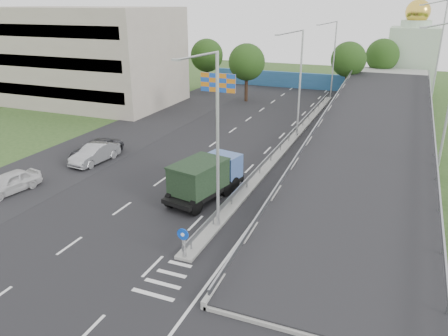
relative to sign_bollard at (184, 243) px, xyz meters
The scene contains 22 objects.
ground 2.41m from the sign_bollard, 90.00° to the right, with size 160.00×160.00×0.00m, color #2D4C1E.
road_surface 18.11m from the sign_bollard, 99.55° to the left, with size 26.00×90.00×0.04m, color black.
parking_strip 23.98m from the sign_bollard, 131.91° to the left, with size 8.00×90.00×0.05m, color black.
median 21.85m from the sign_bollard, 90.00° to the left, with size 1.00×44.00×0.20m, color gray.
overpass_ramp 23.09m from the sign_bollard, 71.04° to the left, with size 10.00×50.00×3.50m.
median_guardrail 21.83m from the sign_bollard, 90.00° to the left, with size 0.09×44.00×0.71m.
sign_bollard is the anchor object (origin of this frame).
lamp_post_near 6.12m from the sign_bollard, 88.36° to the left, with size 2.74×0.18×10.08m.
lamp_post_mid 24.30m from the sign_bollard, 89.74° to the left, with size 2.74×0.18×10.08m.
lamp_post_far 44.08m from the sign_bollard, 89.86° to the left, with size 2.74×0.18×10.08m.
beige_building 42.59m from the sign_bollard, 135.17° to the left, with size 24.00×14.00×12.00m, color #A29688.
blue_wall 49.99m from the sign_bollard, 94.59° to the left, with size 30.00×0.50×2.40m, color #255C88.
church 58.84m from the sign_bollard, 80.19° to the left, with size 7.00×7.00×13.80m.
billboard 27.53m from the sign_bollard, 109.21° to the left, with size 4.00×0.24×5.50m.
tree_left_mid 39.34m from the sign_bollard, 104.81° to the left, with size 4.80×4.80×7.60m.
tree_median_far 46.06m from the sign_bollard, 87.50° to the left, with size 4.80×4.80×7.60m.
tree_left_far 46.64m from the sign_bollard, 112.80° to the left, with size 4.80×4.80×7.60m.
tree_ramp_far 53.33m from the sign_bollard, 83.52° to the left, with size 4.80×4.80×7.60m.
dump_truck 7.83m from the sign_bollard, 106.05° to the left, with size 3.55×6.70×2.81m.
parked_car_a 15.63m from the sign_bollard, 168.44° to the left, with size 1.74×4.34×1.48m, color silver.
parked_car_b 17.17m from the sign_bollard, 142.70° to the left, with size 1.64×4.71×1.55m, color #929497.
parked_car_c 18.24m from the sign_bollard, 141.59° to the left, with size 2.46×5.34×1.49m, color #343439.
Camera 1 is at (9.33, -15.16, 12.63)m, focal length 35.00 mm.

